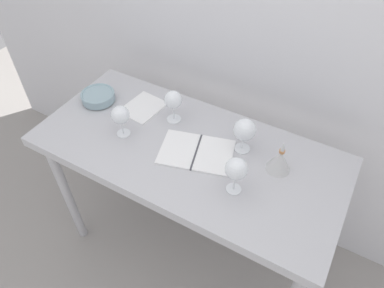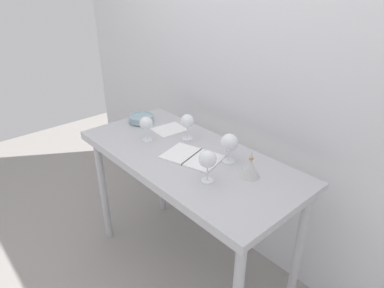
% 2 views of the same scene
% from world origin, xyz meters
% --- Properties ---
extents(ground_plane, '(6.00, 6.00, 0.00)m').
position_xyz_m(ground_plane, '(0.00, 0.00, 0.00)').
color(ground_plane, gray).
extents(back_wall, '(3.80, 0.04, 2.60)m').
position_xyz_m(back_wall, '(0.00, 0.49, 1.30)').
color(back_wall, silver).
rests_on(back_wall, ground_plane).
extents(steel_counter, '(1.40, 0.65, 0.90)m').
position_xyz_m(steel_counter, '(0.00, -0.01, 0.79)').
color(steel_counter, '#B5B5BA').
rests_on(steel_counter, ground_plane).
extents(wine_glass_far_left, '(0.08, 0.08, 0.16)m').
position_xyz_m(wine_glass_far_left, '(-0.15, 0.13, 1.02)').
color(wine_glass_far_left, white).
rests_on(wine_glass_far_left, steel_counter).
extents(wine_glass_near_left, '(0.08, 0.08, 0.16)m').
position_xyz_m(wine_glass_near_left, '(-0.30, -0.07, 1.01)').
color(wine_glass_near_left, white).
rests_on(wine_glass_near_left, steel_counter).
extents(wine_glass_far_right, '(0.10, 0.10, 0.17)m').
position_xyz_m(wine_glass_far_right, '(0.22, 0.11, 1.01)').
color(wine_glass_far_right, white).
rests_on(wine_glass_far_right, steel_counter).
extents(wine_glass_near_right, '(0.09, 0.09, 0.17)m').
position_xyz_m(wine_glass_near_right, '(0.28, -0.11, 1.02)').
color(wine_glass_near_right, white).
rests_on(wine_glass_near_right, steel_counter).
extents(open_notebook, '(0.37, 0.30, 0.01)m').
position_xyz_m(open_notebook, '(0.05, -0.01, 0.90)').
color(open_notebook, white).
rests_on(open_notebook, steel_counter).
extents(tasting_sheet_upper, '(0.19, 0.22, 0.00)m').
position_xyz_m(tasting_sheet_upper, '(-0.34, 0.13, 0.90)').
color(tasting_sheet_upper, white).
rests_on(tasting_sheet_upper, steel_counter).
extents(tasting_bowl, '(0.17, 0.17, 0.05)m').
position_xyz_m(tasting_bowl, '(-0.56, 0.06, 0.93)').
color(tasting_bowl, '#4C4C4C').
rests_on(tasting_bowl, steel_counter).
extents(decanter_funnel, '(0.10, 0.10, 0.16)m').
position_xyz_m(decanter_funnel, '(0.39, 0.08, 0.95)').
color(decanter_funnel, silver).
rests_on(decanter_funnel, steel_counter).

